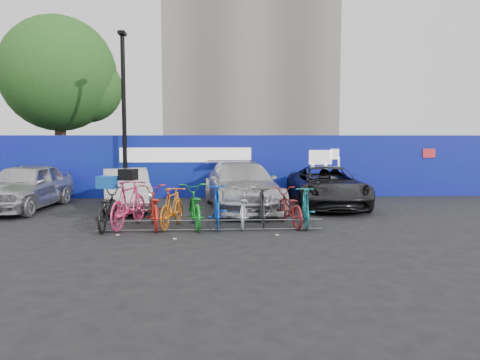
{
  "coord_description": "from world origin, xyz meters",
  "views": [
    {
      "loc": [
        0.15,
        -12.02,
        2.33
      ],
      "look_at": [
        0.87,
        2.0,
        1.04
      ],
      "focal_mm": 35.0,
      "sensor_mm": 36.0,
      "label": 1
    }
  ],
  "objects": [
    {
      "name": "bike_5",
      "position": [
        0.17,
        -0.05,
        0.55
      ],
      "size": [
        0.57,
        1.86,
        1.11
      ],
      "primitive_type": "imported",
      "rotation": [
        0.0,
        0.0,
        3.17
      ],
      "color": "#0D44BE",
      "rests_on": "ground"
    },
    {
      "name": "cargo_crate",
      "position": [
        -2.62,
        -0.09,
        1.19
      ],
      "size": [
        0.53,
        0.46,
        0.31
      ],
      "primitive_type": "cube",
      "rotation": [
        0.0,
        0.0,
        -0.35
      ],
      "color": "#134DAE",
      "rests_on": "bike_0"
    },
    {
      "name": "car_0",
      "position": [
        -5.97,
        3.23,
        0.75
      ],
      "size": [
        2.14,
        4.56,
        1.51
      ],
      "primitive_type": "imported",
      "rotation": [
        0.0,
        0.0,
        -0.08
      ],
      "color": "#B1B1B6",
      "rests_on": "ground"
    },
    {
      "name": "car_1",
      "position": [
        -2.76,
        3.13,
        0.65
      ],
      "size": [
        2.29,
        4.17,
        1.3
      ],
      "primitive_type": "imported",
      "rotation": [
        0.0,
        0.0,
        0.24
      ],
      "color": "silver",
      "rests_on": "ground"
    },
    {
      "name": "bike_0",
      "position": [
        -2.62,
        -0.09,
        0.52
      ],
      "size": [
        0.69,
        1.97,
        1.03
      ],
      "primitive_type": "imported",
      "rotation": [
        0.0,
        0.0,
        3.14
      ],
      "color": "black",
      "rests_on": "ground"
    },
    {
      "name": "bike_6",
      "position": [
        0.86,
        0.1,
        0.5
      ],
      "size": [
        0.84,
        1.96,
        1.0
      ],
      "primitive_type": "imported",
      "rotation": [
        0.0,
        0.0,
        3.05
      ],
      "color": "#B5B6BE",
      "rests_on": "ground"
    },
    {
      "name": "lamppost",
      "position": [
        -3.2,
        5.4,
        3.27
      ],
      "size": [
        0.25,
        0.5,
        6.11
      ],
      "color": "black",
      "rests_on": "ground"
    },
    {
      "name": "ground",
      "position": [
        0.0,
        0.0,
        0.0
      ],
      "size": [
        100.0,
        100.0,
        0.0
      ],
      "primitive_type": "plane",
      "color": "black",
      "rests_on": "ground"
    },
    {
      "name": "bike_2",
      "position": [
        -1.46,
        0.01,
        0.53
      ],
      "size": [
        1.07,
        2.12,
        1.06
      ],
      "primitive_type": "imported",
      "rotation": [
        0.0,
        0.0,
        3.33
      ],
      "color": "#AD2016",
      "rests_on": "ground"
    },
    {
      "name": "bike_7",
      "position": [
        1.35,
        0.11,
        0.5
      ],
      "size": [
        0.52,
        1.69,
        1.01
      ],
      "primitive_type": "imported",
      "rotation": [
        0.0,
        0.0,
        3.11
      ],
      "color": "#252527",
      "rests_on": "ground"
    },
    {
      "name": "bike_1",
      "position": [
        -2.1,
        0.05,
        0.61
      ],
      "size": [
        1.07,
        2.12,
        1.23
      ],
      "primitive_type": "imported",
      "rotation": [
        0.0,
        0.0,
        2.89
      ],
      "color": "#DB3469",
      "rests_on": "ground"
    },
    {
      "name": "car_2",
      "position": [
        0.98,
        3.13,
        0.76
      ],
      "size": [
        2.7,
        5.45,
        1.52
      ],
      "primitive_type": "imported",
      "rotation": [
        0.0,
        0.0,
        0.11
      ],
      "color": "silver",
      "rests_on": "ground"
    },
    {
      "name": "bike_rack",
      "position": [
        -0.0,
        -0.6,
        0.16
      ],
      "size": [
        5.6,
        0.03,
        0.3
      ],
      "color": "#595B60",
      "rests_on": "ground"
    },
    {
      "name": "car_3",
      "position": [
        3.89,
        3.48,
        0.67
      ],
      "size": [
        2.39,
        4.9,
        1.34
      ],
      "primitive_type": "imported",
      "rotation": [
        0.0,
        0.0,
        -0.03
      ],
      "color": "black",
      "rests_on": "ground"
    },
    {
      "name": "hoarding",
      "position": [
        0.01,
        6.0,
        1.2
      ],
      "size": [
        22.0,
        0.18,
        2.4
      ],
      "color": "navy",
      "rests_on": "ground"
    },
    {
      "name": "bike_9",
      "position": [
        2.47,
        -0.09,
        0.51
      ],
      "size": [
        0.67,
        1.75,
        1.03
      ],
      "primitive_type": "imported",
      "rotation": [
        0.0,
        0.0,
        3.03
      ],
      "color": "#15686F",
      "rests_on": "ground"
    },
    {
      "name": "tree",
      "position": [
        -6.77,
        10.06,
        5.07
      ],
      "size": [
        5.4,
        5.2,
        7.8
      ],
      "color": "#382314",
      "rests_on": "ground"
    },
    {
      "name": "bike_3",
      "position": [
        -0.98,
        -0.04,
        0.52
      ],
      "size": [
        0.89,
        1.81,
        1.05
      ],
      "primitive_type": "imported",
      "rotation": [
        0.0,
        0.0,
        2.91
      ],
      "color": "orange",
      "rests_on": "ground"
    },
    {
      "name": "bike_4",
      "position": [
        -0.41,
        0.02,
        0.54
      ],
      "size": [
        1.0,
        2.14,
        1.08
      ],
      "primitive_type": "imported",
      "rotation": [
        0.0,
        0.0,
        3.28
      ],
      "color": "#128021",
      "rests_on": "ground"
    },
    {
      "name": "bike_8",
      "position": [
        2.07,
        0.08,
        0.49
      ],
      "size": [
        0.97,
        1.96,
        0.99
      ],
      "primitive_type": "imported",
      "rotation": [
        0.0,
        0.0,
        3.32
      ],
      "color": "maroon",
      "rests_on": "ground"
    },
    {
      "name": "cargo_topcase",
      "position": [
        -2.1,
        0.05,
        1.37
      ],
      "size": [
        0.49,
        0.46,
        0.29
      ],
      "primitive_type": "cube",
      "rotation": [
        0.0,
        0.0,
        -0.33
      ],
      "color": "black",
      "rests_on": "bike_1"
    }
  ]
}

